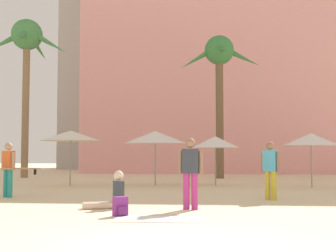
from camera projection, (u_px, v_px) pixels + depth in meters
The scene contains 15 objects.
ground at pixel (173, 248), 6.56m from camera, with size 120.00×120.00×0.00m, color beige.
hotel_pink at pixel (236, 62), 37.15m from camera, with size 22.69×10.78×17.58m, color pink.
hotel_tower_gray at pixel (154, 33), 45.45m from camera, with size 16.40×9.22×26.58m, color #A8A8A3.
palm_tree_left at pixel (220, 63), 26.01m from camera, with size 4.59×4.75×8.07m.
palm_tree_center at pixel (27, 47), 26.96m from camera, with size 5.26×5.33×9.26m.
cafe_umbrella_0 at pixel (71, 136), 19.61m from camera, with size 2.61×2.61×2.35m.
cafe_umbrella_1 at pixel (155, 137), 19.83m from camera, with size 2.71×2.71×2.35m.
cafe_umbrella_2 at pixel (311, 139), 18.69m from camera, with size 2.23×2.23×2.21m.
cafe_umbrella_4 at pixel (215, 142), 20.06m from camera, with size 2.12×2.12×2.13m.
beach_towel at pixel (157, 219), 9.44m from camera, with size 1.77×0.89×0.01m, color white.
backpack at pixel (120, 207), 9.97m from camera, with size 0.35×0.34×0.42m.
person_mid_center at pixel (111, 195), 11.47m from camera, with size 1.06×0.72×0.93m.
person_far_left at pixel (6, 168), 14.24m from camera, with size 1.72×2.92×1.71m.
person_near_left at pixel (190, 170), 11.19m from camera, with size 0.60×0.25×1.73m.
person_mid_left at pixel (270, 168), 13.53m from camera, with size 0.55×0.42×1.72m.
Camera 1 is at (0.54, -6.64, 1.33)m, focal length 49.27 mm.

